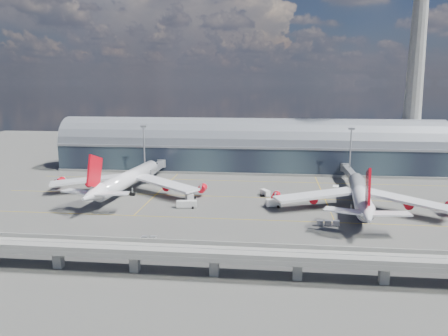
# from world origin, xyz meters

# --- Properties ---
(ground) EXTENTS (500.00, 500.00, 0.00)m
(ground) POSITION_xyz_m (0.00, 0.00, 0.00)
(ground) COLOR #474744
(ground) RESTS_ON ground
(taxi_lines) EXTENTS (200.00, 80.12, 0.01)m
(taxi_lines) POSITION_xyz_m (0.00, 22.11, 0.01)
(taxi_lines) COLOR gold
(taxi_lines) RESTS_ON ground
(terminal) EXTENTS (200.00, 30.00, 28.00)m
(terminal) POSITION_xyz_m (0.00, 77.99, 11.34)
(terminal) COLOR #1D2431
(terminal) RESTS_ON ground
(control_tower) EXTENTS (19.00, 19.00, 103.00)m
(control_tower) POSITION_xyz_m (85.00, 83.00, 51.64)
(control_tower) COLOR gray
(control_tower) RESTS_ON ground
(guideway) EXTENTS (220.00, 8.50, 7.20)m
(guideway) POSITION_xyz_m (-0.00, -55.00, 5.29)
(guideway) COLOR gray
(guideway) RESTS_ON ground
(floodlight_mast_left) EXTENTS (3.00, 0.70, 25.70)m
(floodlight_mast_left) POSITION_xyz_m (-50.00, 55.00, 13.63)
(floodlight_mast_left) COLOR gray
(floodlight_mast_left) RESTS_ON ground
(floodlight_mast_right) EXTENTS (3.00, 0.70, 25.70)m
(floodlight_mast_right) POSITION_xyz_m (50.00, 55.00, 13.63)
(floodlight_mast_right) COLOR gray
(floodlight_mast_right) RESTS_ON ground
(airliner_left) EXTENTS (68.31, 71.80, 21.87)m
(airliner_left) POSITION_xyz_m (-47.42, 19.44, 6.25)
(airliner_left) COLOR white
(airliner_left) RESTS_ON ground
(airliner_right) EXTENTS (65.21, 68.19, 21.63)m
(airliner_right) POSITION_xyz_m (45.67, 4.57, 5.61)
(airliner_right) COLOR white
(airliner_right) RESTS_ON ground
(jet_bridge_left) EXTENTS (4.40, 28.00, 7.25)m
(jet_bridge_left) POSITION_xyz_m (-43.71, 53.12, 5.18)
(jet_bridge_left) COLOR gray
(jet_bridge_left) RESTS_ON ground
(jet_bridge_right) EXTENTS (4.40, 32.00, 7.25)m
(jet_bridge_right) POSITION_xyz_m (49.38, 51.18, 5.18)
(jet_bridge_right) COLOR gray
(jet_bridge_right) RESTS_ON ground
(service_truck_0) EXTENTS (5.06, 8.46, 3.33)m
(service_truck_0) POSITION_xyz_m (-19.22, 12.20, 1.72)
(service_truck_0) COLOR silver
(service_truck_0) RESTS_ON ground
(service_truck_1) EXTENTS (5.80, 3.61, 3.12)m
(service_truck_1) POSITION_xyz_m (14.17, 6.66, 1.58)
(service_truck_1) COLOR silver
(service_truck_1) RESTS_ON ground
(service_truck_2) EXTENTS (7.86, 3.29, 2.76)m
(service_truck_2) POSITION_xyz_m (-18.22, 1.96, 1.44)
(service_truck_2) COLOR silver
(service_truck_2) RESTS_ON ground
(service_truck_4) EXTENTS (3.18, 5.33, 2.90)m
(service_truck_4) POSITION_xyz_m (40.60, 31.72, 1.46)
(service_truck_4) COLOR silver
(service_truck_4) RESTS_ON ground
(service_truck_5) EXTENTS (4.31, 5.45, 2.49)m
(service_truck_5) POSITION_xyz_m (10.82, 23.28, 1.28)
(service_truck_5) COLOR silver
(service_truck_5) RESTS_ON ground
(cargo_train_0) EXTENTS (4.89, 1.93, 1.63)m
(cargo_train_0) POSITION_xyz_m (-22.29, -34.64, 0.85)
(cargo_train_0) COLOR gray
(cargo_train_0) RESTS_ON ground
(cargo_train_1) EXTENTS (8.54, 4.58, 1.45)m
(cargo_train_1) POSITION_xyz_m (9.09, -39.30, 0.75)
(cargo_train_1) COLOR gray
(cargo_train_1) RESTS_ON ground
(cargo_train_2) EXTENTS (7.88, 2.10, 1.74)m
(cargo_train_2) POSITION_xyz_m (32.08, -13.78, 0.91)
(cargo_train_2) COLOR gray
(cargo_train_2) RESTS_ON ground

